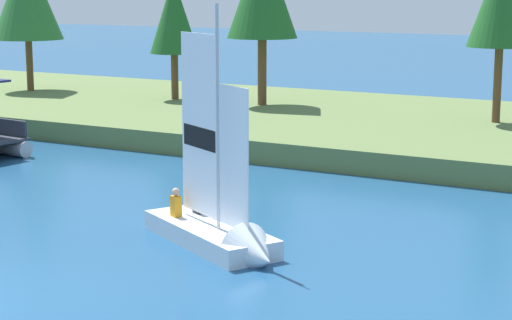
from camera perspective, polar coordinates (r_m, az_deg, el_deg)
shore_bank at (r=38.71m, az=7.47°, el=2.06°), size 80.00×15.53×0.83m
shoreline_tree_midleft at (r=44.03m, az=-5.09°, el=8.86°), size 2.29×2.29×5.79m
sailboat at (r=21.99m, az=-1.92°, el=-4.52°), size 4.95×3.55×6.24m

